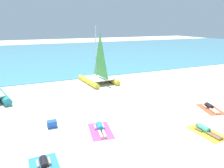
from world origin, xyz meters
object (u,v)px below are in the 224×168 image
(towel_center_left, at_px, (101,131))
(towel_center_right, at_px, (207,133))
(sailboat_yellow, at_px, (99,75))
(cooler_box, at_px, (52,124))
(sunbather_center_left, at_px, (100,128))
(sunbather_center_right, at_px, (206,130))
(sunbather_leftmost, at_px, (45,165))
(towel_rightmost, at_px, (211,109))
(sunbather_rightmost, at_px, (210,107))

(towel_center_left, relative_size, towel_center_right, 1.00)
(sailboat_yellow, relative_size, cooler_box, 10.36)
(sunbather_center_left, bearing_deg, towel_center_right, -16.81)
(sunbather_center_right, bearing_deg, towel_center_left, 152.10)
(sunbather_leftmost, relative_size, sunbather_center_left, 1.00)
(towel_center_left, distance_m, cooler_box, 2.67)
(towel_center_left, xyz_separation_m, sunbather_center_right, (4.89, -2.29, 0.13))
(sunbather_center_left, height_order, towel_rightmost, sunbather_center_left)
(sunbather_center_right, xyz_separation_m, sunbather_rightmost, (2.69, 2.19, 0.00))
(sunbather_center_left, xyz_separation_m, sunbather_center_right, (4.88, -2.36, 0.00))
(towel_center_right, height_order, sunbather_center_right, sunbather_center_right)
(sunbather_center_left, relative_size, towel_center_right, 0.82)
(sailboat_yellow, distance_m, towel_center_left, 9.43)
(sunbather_leftmost, xyz_separation_m, cooler_box, (0.78, 3.36, 0.05))
(cooler_box, bearing_deg, towel_rightmost, -9.32)
(sailboat_yellow, xyz_separation_m, cooler_box, (-5.40, -7.41, -0.59))
(sunbather_leftmost, relative_size, towel_rightmost, 0.82)
(sailboat_yellow, xyz_separation_m, towel_center_right, (1.74, -11.21, -0.77))
(sunbather_leftmost, bearing_deg, towel_rightmost, 8.13)
(sunbather_center_left, xyz_separation_m, cooler_box, (-2.25, 1.38, 0.05))
(sunbather_leftmost, bearing_deg, sunbather_rightmost, 8.45)
(sunbather_center_right, xyz_separation_m, towel_rightmost, (2.67, 2.13, -0.13))
(cooler_box, bearing_deg, towel_center_left, -32.85)
(towel_center_left, height_order, cooler_box, cooler_box)
(sunbather_center_left, bearing_deg, towel_center_left, -90.00)
(towel_center_right, relative_size, cooler_box, 3.80)
(sailboat_yellow, height_order, sunbather_center_right, sailboat_yellow)
(towel_center_right, distance_m, sunbather_rightmost, 3.52)
(sunbather_leftmost, bearing_deg, cooler_box, 75.70)
(sunbather_rightmost, bearing_deg, towel_center_left, -163.70)
(towel_rightmost, bearing_deg, sailboat_yellow, 116.05)
(sunbather_leftmost, bearing_deg, towel_center_right, -4.47)
(towel_rightmost, height_order, sunbather_rightmost, sunbather_rightmost)
(sunbather_leftmost, distance_m, towel_rightmost, 10.73)
(towel_rightmost, xyz_separation_m, cooler_box, (-9.81, 1.61, 0.17))
(cooler_box, bearing_deg, sailboat_yellow, 53.92)
(towel_center_left, relative_size, cooler_box, 3.80)
(sunbather_center_right, height_order, sunbather_rightmost, same)
(sailboat_yellow, xyz_separation_m, sunbather_rightmost, (4.43, -8.95, -0.64))
(sunbather_center_left, distance_m, towel_center_right, 5.45)
(sailboat_yellow, distance_m, sunbather_rightmost, 10.01)
(towel_center_right, bearing_deg, towel_center_left, 154.28)
(sunbather_center_left, bearing_deg, cooler_box, 158.07)
(sailboat_yellow, distance_m, cooler_box, 9.19)
(sunbather_leftmost, bearing_deg, sunbather_center_left, 31.89)
(sunbather_center_right, relative_size, sunbather_rightmost, 1.01)
(sailboat_yellow, height_order, sunbather_center_left, sailboat_yellow)
(sunbather_center_right, xyz_separation_m, cooler_box, (-7.13, 3.74, 0.05))
(towel_center_right, relative_size, towel_rightmost, 1.00)
(towel_center_left, xyz_separation_m, cooler_box, (-2.24, 1.45, 0.17))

